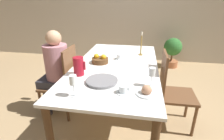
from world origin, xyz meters
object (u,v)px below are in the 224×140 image
chair_opposite (172,90)px  candlestick_tall (141,46)px  wine_glass_water (152,73)px  bread_plate (147,91)px  serving_tray (102,81)px  fruit_bowl (100,60)px  teacup_across (119,57)px  chair_person_side (63,81)px  teacup_near_person (123,90)px  potted_plant (172,50)px  person_seated (55,67)px  wine_glass_juice (73,81)px  red_pitcher (79,66)px

chair_opposite → candlestick_tall: candlestick_tall is taller
wine_glass_water → bread_plate: bearing=-105.1°
serving_tray → bread_plate: bearing=-20.2°
fruit_bowl → teacup_across: bearing=38.7°
chair_person_side → teacup_near_person: chair_person_side is taller
serving_tray → chair_opposite: bearing=28.4°
chair_opposite → serving_tray: size_ratio=2.96×
candlestick_tall → potted_plant: 1.79m
chair_opposite → teacup_across: (-0.69, 0.33, 0.27)m
person_seated → wine_glass_juice: person_seated is taller
teacup_near_person → bread_plate: size_ratio=0.69×
chair_person_side → red_pitcher: (0.34, -0.28, 0.34)m
potted_plant → chair_opposite: bearing=-98.6°
chair_opposite → bread_plate: size_ratio=5.12×
wine_glass_juice → candlestick_tall: candlestick_tall is taller
serving_tray → wine_glass_water: bearing=0.6°
red_pitcher → teacup_across: bearing=58.5°
chair_opposite → bread_plate: 0.72m
person_seated → teacup_near_person: bearing=-121.7°
candlestick_tall → wine_glass_water: bearing=-83.0°
serving_tray → wine_glass_juice: bearing=-120.0°
person_seated → wine_glass_water: size_ratio=6.18×
candlestick_tall → potted_plant: candlestick_tall is taller
teacup_across → bread_plate: size_ratio=0.69×
red_pitcher → fruit_bowl: (0.14, 0.42, -0.06)m
wine_glass_juice → bread_plate: 0.64m
potted_plant → fruit_bowl: bearing=-121.8°
wine_glass_juice → wine_glass_water: bearing=25.0°
red_pitcher → potted_plant: (1.38, 2.42, -0.43)m
serving_tray → fruit_bowl: fruit_bowl is taller
teacup_across → potted_plant: size_ratio=0.19×
bread_plate → potted_plant: size_ratio=0.27×
chair_person_side → candlestick_tall: 1.21m
chair_person_side → bread_plate: bearing=-118.6°
serving_tray → potted_plant: 2.81m
fruit_bowl → bread_plate: bearing=-50.6°
potted_plant → wine_glass_juice: bearing=-113.8°
bread_plate → candlestick_tall: 1.16m
teacup_across → bread_plate: bearing=-68.1°
candlestick_tall → potted_plant: bearing=65.3°
chair_person_side → serving_tray: bearing=-123.7°
potted_plant → red_pitcher: bearing=-119.7°
red_pitcher → candlestick_tall: 1.07m
chair_person_side → teacup_across: size_ratio=7.39×
chair_opposite → red_pitcher: size_ratio=4.71×
wine_glass_water → fruit_bowl: (-0.64, 0.55, -0.10)m
chair_opposite → serving_tray: chair_opposite is taller
wine_glass_water → teacup_near_person: size_ratio=1.46×
wine_glass_water → bread_plate: 0.21m
wine_glass_juice → fruit_bowl: size_ratio=0.91×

